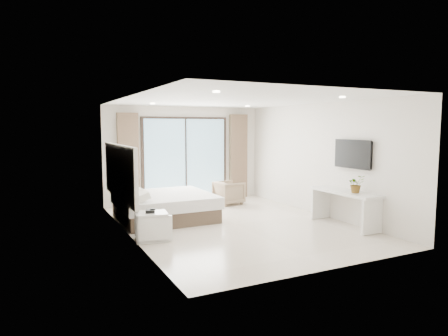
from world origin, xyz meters
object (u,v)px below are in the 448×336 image
(nightstand, at_px, (151,226))
(armchair, at_px, (229,192))
(bed, at_px, (164,206))
(console_desk, at_px, (345,200))

(nightstand, xyz_separation_m, armchair, (2.91, 2.53, 0.08))
(nightstand, bearing_deg, bed, 74.28)
(nightstand, distance_m, console_desk, 4.12)
(bed, relative_size, armchair, 2.99)
(bed, distance_m, console_desk, 4.03)
(bed, distance_m, armchair, 2.37)
(bed, distance_m, nightstand, 1.73)
(nightstand, xyz_separation_m, console_desk, (4.04, -0.74, 0.30))
(armchair, bearing_deg, nightstand, 124.38)
(console_desk, bearing_deg, armchair, 109.13)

